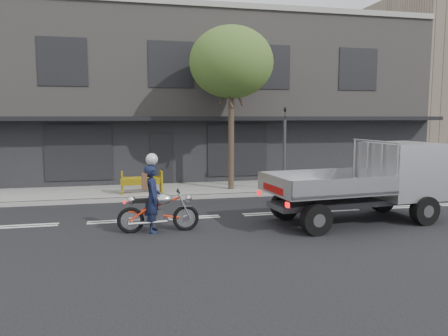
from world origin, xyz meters
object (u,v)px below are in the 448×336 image
(flatbed_ute, at_px, (389,174))
(construction_barrier, at_px, (142,182))
(street_tree, at_px, (231,63))
(rider, at_px, (153,199))
(motorcycle, at_px, (158,210))
(traffic_light_pole, at_px, (284,154))

(flatbed_ute, relative_size, construction_barrier, 3.37)
(construction_barrier, bearing_deg, street_tree, 6.99)
(rider, relative_size, flatbed_ute, 0.34)
(flatbed_ute, height_order, construction_barrier, flatbed_ute)
(street_tree, distance_m, motorcycle, 8.08)
(street_tree, xyz_separation_m, construction_barrier, (-3.65, -0.45, -4.67))
(construction_barrier, bearing_deg, motorcycle, -87.22)
(traffic_light_pole, distance_m, flatbed_ute, 5.08)
(flatbed_ute, distance_m, construction_barrier, 8.94)
(street_tree, relative_size, rider, 3.66)
(rider, height_order, construction_barrier, rider)
(traffic_light_pole, relative_size, flatbed_ute, 0.64)
(street_tree, height_order, motorcycle, street_tree)
(traffic_light_pole, distance_m, construction_barrier, 5.76)
(flatbed_ute, bearing_deg, traffic_light_pole, 102.38)
(street_tree, distance_m, rider, 7.96)
(flatbed_ute, xyz_separation_m, construction_barrier, (-7.21, 5.23, -0.79))
(street_tree, height_order, traffic_light_pole, street_tree)
(street_tree, distance_m, traffic_light_pole, 4.23)
(rider, bearing_deg, street_tree, -30.34)
(street_tree, xyz_separation_m, traffic_light_pole, (2.00, -0.85, -3.63))
(motorcycle, height_order, rider, rider)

